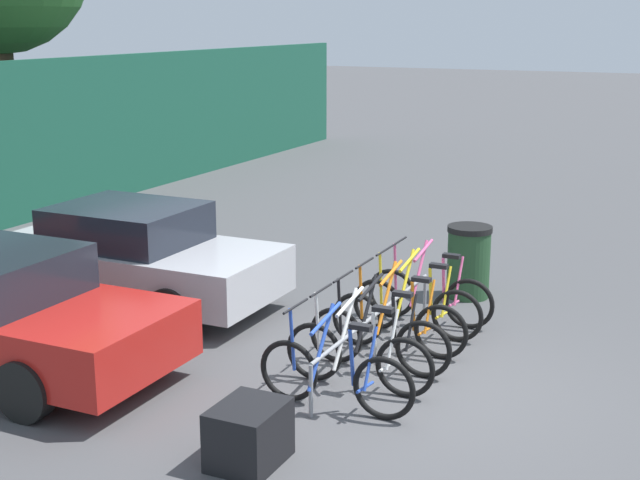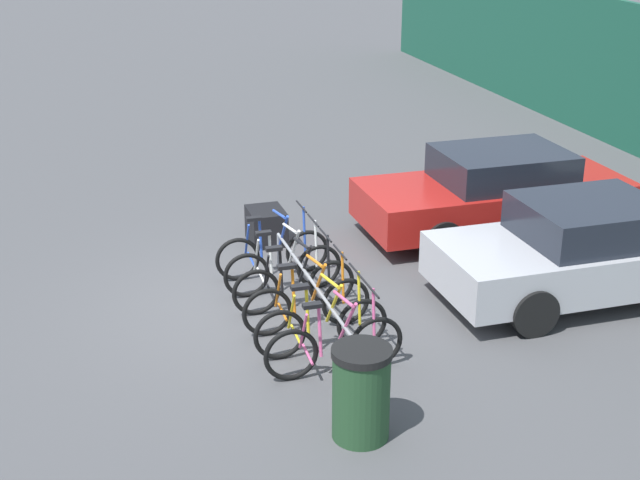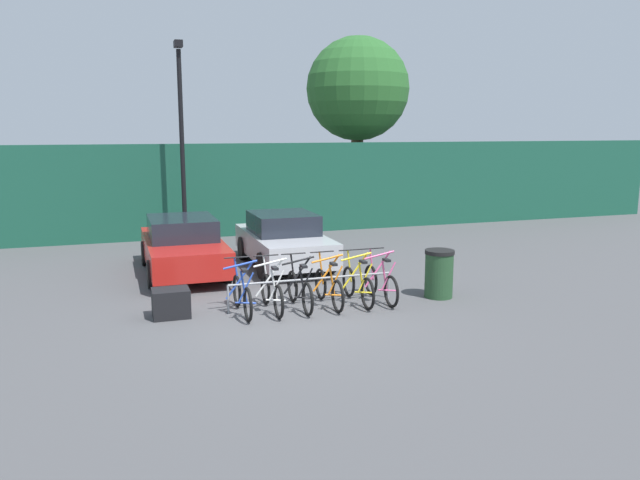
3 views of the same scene
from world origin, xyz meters
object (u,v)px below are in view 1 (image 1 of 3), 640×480
(bicycle_blue, at_px, (335,375))
(car_silver, at_px, (133,256))
(bike_rack, at_px, (377,319))
(bicycle_yellow, at_px, (416,306))
(trash_bin, at_px, (469,261))
(bicycle_white, at_px, (358,355))
(bicycle_pink, at_px, (430,295))
(bicycle_black, at_px, (379,338))
(cargo_crate, at_px, (249,435))
(bicycle_orange, at_px, (398,321))

(bicycle_blue, relative_size, car_silver, 0.42)
(bike_rack, relative_size, bicycle_yellow, 2.04)
(trash_bin, bearing_deg, bicycle_blue, 178.22)
(bicycle_white, xyz_separation_m, bicycle_yellow, (1.84, 0.00, 0.00))
(bicycle_pink, distance_m, car_silver, 4.06)
(bicycle_yellow, xyz_separation_m, trash_bin, (1.82, -0.13, 0.14))
(bicycle_yellow, bearing_deg, trash_bin, -1.27)
(bike_rack, bearing_deg, bicycle_white, -170.41)
(car_silver, bearing_deg, trash_bin, -60.04)
(bike_rack, height_order, bicycle_white, bicycle_white)
(bicycle_black, height_order, cargo_crate, bicycle_black)
(bike_rack, relative_size, bicycle_pink, 2.04)
(car_silver, bearing_deg, bicycle_pink, -75.23)
(bicycle_orange, bearing_deg, trash_bin, -5.12)
(bike_rack, xyz_separation_m, bicycle_white, (-0.88, -0.15, -0.11))
(bicycle_black, relative_size, bicycle_pink, 1.00)
(bicycle_black, xyz_separation_m, trash_bin, (3.08, -0.13, 0.14))
(bike_rack, distance_m, bicycle_yellow, 0.98)
(bicycle_yellow, xyz_separation_m, car_silver, (-0.51, 3.91, 0.31))
(bicycle_white, bearing_deg, cargo_crate, 172.86)
(bicycle_orange, xyz_separation_m, bicycle_pink, (1.15, 0.00, 0.00))
(bicycle_orange, distance_m, car_silver, 3.93)
(bicycle_black, distance_m, bicycle_pink, 1.78)
(trash_bin, bearing_deg, car_silver, 119.96)
(bicycle_pink, bearing_deg, cargo_crate, 173.35)
(bike_rack, height_order, car_silver, car_silver)
(bicycle_white, bearing_deg, bicycle_pink, -0.43)
(bicycle_pink, distance_m, trash_bin, 1.31)
(bicycle_orange, xyz_separation_m, trash_bin, (2.45, -0.13, 0.14))
(bicycle_white, height_order, bicycle_pink, same)
(bicycle_white, xyz_separation_m, bicycle_black, (0.58, 0.00, 0.00))
(bicycle_orange, height_order, cargo_crate, bicycle_orange)
(car_silver, bearing_deg, bicycle_yellow, -82.50)
(bicycle_blue, relative_size, bicycle_yellow, 1.00)
(car_silver, bearing_deg, cargo_crate, -131.47)
(bicycle_black, bearing_deg, trash_bin, -3.62)
(bicycle_black, height_order, bicycle_pink, same)
(bicycle_yellow, bearing_deg, car_silver, 100.38)
(bicycle_yellow, height_order, trash_bin, bicycle_yellow)
(bike_rack, distance_m, cargo_crate, 2.82)
(bicycle_black, bearing_deg, bike_rack, 25.17)
(bike_rack, distance_m, bicycle_blue, 1.49)
(bicycle_blue, relative_size, bicycle_orange, 1.00)
(bicycle_orange, bearing_deg, bike_rack, 153.12)
(bike_rack, bearing_deg, trash_bin, -5.78)
(bicycle_yellow, relative_size, car_silver, 0.42)
(bike_rack, xyz_separation_m, car_silver, (0.44, 3.77, 0.21))
(car_silver, height_order, trash_bin, car_silver)
(bike_rack, height_order, bicycle_yellow, bicycle_yellow)
(bicycle_blue, xyz_separation_m, trash_bin, (4.25, -0.13, 0.14))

